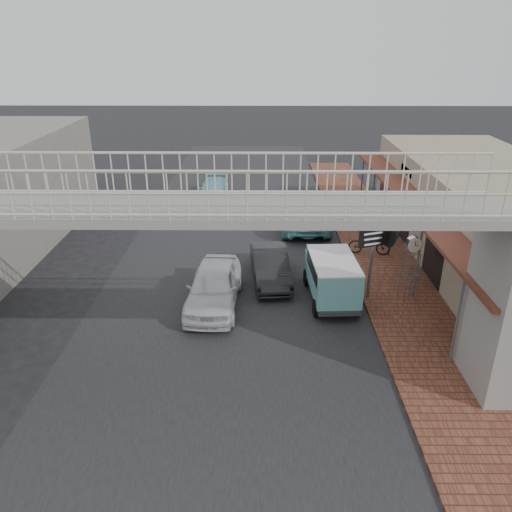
{
  "coord_description": "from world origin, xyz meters",
  "views": [
    {
      "loc": [
        1.18,
        -15.55,
        8.97
      ],
      "look_at": [
        1.02,
        0.88,
        1.8
      ],
      "focal_mm": 35.0,
      "sensor_mm": 36.0,
      "label": 1
    }
  ],
  "objects_px": {
    "white_hatchback": "(214,286)",
    "angkot_curb": "(303,213)",
    "angkot_van": "(332,273)",
    "dark_sedan": "(270,266)",
    "street_clock": "(413,247)",
    "angkot_far": "(214,190)",
    "motorcycle_near": "(369,244)",
    "arrow_sign": "(392,233)",
    "motorcycle_far": "(347,210)"
  },
  "relations": [
    {
      "from": "motorcycle_far",
      "to": "arrow_sign",
      "type": "bearing_deg",
      "value": -164.46
    },
    {
      "from": "white_hatchback",
      "to": "arrow_sign",
      "type": "relative_size",
      "value": 1.45
    },
    {
      "from": "motorcycle_far",
      "to": "street_clock",
      "type": "xyz_separation_m",
      "value": [
        0.8,
        -9.02,
        1.56
      ]
    },
    {
      "from": "angkot_far",
      "to": "motorcycle_near",
      "type": "bearing_deg",
      "value": -46.66
    },
    {
      "from": "angkot_curb",
      "to": "angkot_van",
      "type": "height_order",
      "value": "angkot_van"
    },
    {
      "from": "motorcycle_far",
      "to": "angkot_far",
      "type": "bearing_deg",
      "value": 77.99
    },
    {
      "from": "motorcycle_far",
      "to": "street_clock",
      "type": "height_order",
      "value": "street_clock"
    },
    {
      "from": "arrow_sign",
      "to": "motorcycle_far",
      "type": "bearing_deg",
      "value": 70.96
    },
    {
      "from": "motorcycle_near",
      "to": "arrow_sign",
      "type": "bearing_deg",
      "value": -170.83
    },
    {
      "from": "motorcycle_near",
      "to": "street_clock",
      "type": "height_order",
      "value": "street_clock"
    },
    {
      "from": "angkot_van",
      "to": "motorcycle_near",
      "type": "height_order",
      "value": "angkot_van"
    },
    {
      "from": "motorcycle_near",
      "to": "motorcycle_far",
      "type": "relative_size",
      "value": 1.1
    },
    {
      "from": "dark_sedan",
      "to": "street_clock",
      "type": "bearing_deg",
      "value": -23.87
    },
    {
      "from": "dark_sedan",
      "to": "angkot_curb",
      "type": "height_order",
      "value": "angkot_curb"
    },
    {
      "from": "dark_sedan",
      "to": "white_hatchback",
      "type": "bearing_deg",
      "value": -140.73
    },
    {
      "from": "dark_sedan",
      "to": "angkot_far",
      "type": "height_order",
      "value": "dark_sedan"
    },
    {
      "from": "angkot_curb",
      "to": "arrow_sign",
      "type": "bearing_deg",
      "value": 106.74
    },
    {
      "from": "angkot_van",
      "to": "arrow_sign",
      "type": "height_order",
      "value": "arrow_sign"
    },
    {
      "from": "angkot_curb",
      "to": "arrow_sign",
      "type": "distance_m",
      "value": 8.32
    },
    {
      "from": "white_hatchback",
      "to": "angkot_curb",
      "type": "height_order",
      "value": "white_hatchback"
    },
    {
      "from": "street_clock",
      "to": "arrow_sign",
      "type": "xyz_separation_m",
      "value": [
        -0.69,
        0.37,
        0.42
      ]
    },
    {
      "from": "white_hatchback",
      "to": "motorcycle_far",
      "type": "xyz_separation_m",
      "value": [
        6.31,
        9.37,
        -0.16
      ]
    },
    {
      "from": "white_hatchback",
      "to": "motorcycle_far",
      "type": "distance_m",
      "value": 11.3
    },
    {
      "from": "arrow_sign",
      "to": "angkot_curb",
      "type": "bearing_deg",
      "value": 88.54
    },
    {
      "from": "street_clock",
      "to": "arrow_sign",
      "type": "relative_size",
      "value": 0.81
    },
    {
      "from": "dark_sedan",
      "to": "motorcycle_near",
      "type": "bearing_deg",
      "value": 24.08
    },
    {
      "from": "angkot_van",
      "to": "motorcycle_far",
      "type": "height_order",
      "value": "angkot_van"
    },
    {
      "from": "angkot_far",
      "to": "street_clock",
      "type": "height_order",
      "value": "street_clock"
    },
    {
      "from": "motorcycle_far",
      "to": "street_clock",
      "type": "relative_size",
      "value": 0.67
    },
    {
      "from": "angkot_van",
      "to": "motorcycle_far",
      "type": "xyz_separation_m",
      "value": [
        2.01,
        8.95,
        -0.5
      ]
    },
    {
      "from": "street_clock",
      "to": "motorcycle_far",
      "type": "bearing_deg",
      "value": 81.6
    },
    {
      "from": "angkot_curb",
      "to": "angkot_far",
      "type": "xyz_separation_m",
      "value": [
        -5.05,
        4.75,
        -0.15
      ]
    },
    {
      "from": "dark_sedan",
      "to": "angkot_curb",
      "type": "distance_m",
      "value": 6.62
    },
    {
      "from": "angkot_far",
      "to": "street_clock",
      "type": "bearing_deg",
      "value": -55.67
    },
    {
      "from": "angkot_far",
      "to": "angkot_van",
      "type": "bearing_deg",
      "value": -65.28
    },
    {
      "from": "dark_sedan",
      "to": "motorcycle_far",
      "type": "bearing_deg",
      "value": 54.73
    },
    {
      "from": "angkot_curb",
      "to": "motorcycle_far",
      "type": "height_order",
      "value": "angkot_curb"
    },
    {
      "from": "dark_sedan",
      "to": "motorcycle_near",
      "type": "height_order",
      "value": "dark_sedan"
    },
    {
      "from": "motorcycle_far",
      "to": "motorcycle_near",
      "type": "bearing_deg",
      "value": -162.41
    },
    {
      "from": "arrow_sign",
      "to": "angkot_far",
      "type": "bearing_deg",
      "value": 101.65
    },
    {
      "from": "angkot_van",
      "to": "arrow_sign",
      "type": "relative_size",
      "value": 1.18
    },
    {
      "from": "dark_sedan",
      "to": "angkot_far",
      "type": "xyz_separation_m",
      "value": [
        -3.25,
        11.12,
        -0.06
      ]
    },
    {
      "from": "motorcycle_near",
      "to": "street_clock",
      "type": "distance_m",
      "value": 4.53
    },
    {
      "from": "white_hatchback",
      "to": "arrow_sign",
      "type": "distance_m",
      "value": 6.71
    },
    {
      "from": "angkot_van",
      "to": "street_clock",
      "type": "distance_m",
      "value": 3.0
    },
    {
      "from": "angkot_van",
      "to": "arrow_sign",
      "type": "bearing_deg",
      "value": 4.86
    },
    {
      "from": "white_hatchback",
      "to": "street_clock",
      "type": "height_order",
      "value": "street_clock"
    },
    {
      "from": "motorcycle_near",
      "to": "arrow_sign",
      "type": "xyz_separation_m",
      "value": [
        -0.13,
        -3.84,
        2.0
      ]
    },
    {
      "from": "angkot_van",
      "to": "white_hatchback",
      "type": "bearing_deg",
      "value": -177.44
    },
    {
      "from": "white_hatchback",
      "to": "motorcycle_far",
      "type": "height_order",
      "value": "white_hatchback"
    }
  ]
}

